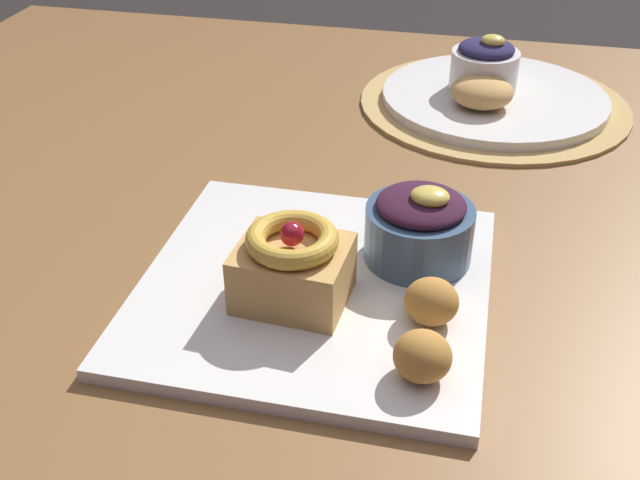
{
  "coord_description": "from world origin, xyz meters",
  "views": [
    {
      "loc": [
        0.04,
        -0.69,
        1.13
      ],
      "look_at": [
        -0.07,
        -0.16,
        0.77
      ],
      "focal_mm": 43.03,
      "sensor_mm": 36.0,
      "label": 1
    }
  ],
  "objects_px": {
    "fritter_middle": "(431,301)",
    "back_pastry": "(482,92)",
    "fritter_front": "(422,356)",
    "back_plate": "(494,97)",
    "back_ramekin": "(485,66)",
    "berry_ramekin": "(419,227)",
    "cake_slice": "(293,266)",
    "front_plate": "(315,286)"
  },
  "relations": [
    {
      "from": "fritter_middle",
      "to": "back_plate",
      "type": "height_order",
      "value": "fritter_middle"
    },
    {
      "from": "fritter_middle",
      "to": "back_ramekin",
      "type": "distance_m",
      "value": 0.47
    },
    {
      "from": "fritter_middle",
      "to": "back_pastry",
      "type": "relative_size",
      "value": 0.56
    },
    {
      "from": "back_plate",
      "to": "back_ramekin",
      "type": "xyz_separation_m",
      "value": [
        -0.02,
        0.01,
        0.04
      ]
    },
    {
      "from": "cake_slice",
      "to": "back_plate",
      "type": "bearing_deg",
      "value": 72.29
    },
    {
      "from": "fritter_front",
      "to": "back_pastry",
      "type": "relative_size",
      "value": 0.56
    },
    {
      "from": "cake_slice",
      "to": "fritter_front",
      "type": "height_order",
      "value": "cake_slice"
    },
    {
      "from": "front_plate",
      "to": "berry_ramekin",
      "type": "xyz_separation_m",
      "value": [
        0.08,
        0.05,
        0.04
      ]
    },
    {
      "from": "back_pastry",
      "to": "cake_slice",
      "type": "bearing_deg",
      "value": -107.44
    },
    {
      "from": "fritter_front",
      "to": "berry_ramekin",
      "type": "bearing_deg",
      "value": 97.69
    },
    {
      "from": "back_plate",
      "to": "back_ramekin",
      "type": "bearing_deg",
      "value": 159.09
    },
    {
      "from": "fritter_middle",
      "to": "back_pastry",
      "type": "bearing_deg",
      "value": 87.48
    },
    {
      "from": "cake_slice",
      "to": "back_pastry",
      "type": "relative_size",
      "value": 1.22
    },
    {
      "from": "front_plate",
      "to": "back_ramekin",
      "type": "xyz_separation_m",
      "value": [
        0.12,
        0.44,
        0.04
      ]
    },
    {
      "from": "berry_ramekin",
      "to": "back_plate",
      "type": "height_order",
      "value": "berry_ramekin"
    },
    {
      "from": "berry_ramekin",
      "to": "back_pastry",
      "type": "bearing_deg",
      "value": 83.45
    },
    {
      "from": "front_plate",
      "to": "cake_slice",
      "type": "bearing_deg",
      "value": -113.39
    },
    {
      "from": "front_plate",
      "to": "fritter_middle",
      "type": "bearing_deg",
      "value": -17.18
    },
    {
      "from": "fritter_middle",
      "to": "back_plate",
      "type": "xyz_separation_m",
      "value": [
        0.03,
        0.46,
        -0.02
      ]
    },
    {
      "from": "front_plate",
      "to": "cake_slice",
      "type": "height_order",
      "value": "cake_slice"
    },
    {
      "from": "front_plate",
      "to": "fritter_front",
      "type": "distance_m",
      "value": 0.14
    },
    {
      "from": "back_pastry",
      "to": "back_plate",
      "type": "bearing_deg",
      "value": 69.82
    },
    {
      "from": "back_ramekin",
      "to": "back_pastry",
      "type": "bearing_deg",
      "value": -89.25
    },
    {
      "from": "cake_slice",
      "to": "back_plate",
      "type": "distance_m",
      "value": 0.48
    },
    {
      "from": "fritter_front",
      "to": "cake_slice",
      "type": "bearing_deg",
      "value": 148.9
    },
    {
      "from": "fritter_front",
      "to": "back_plate",
      "type": "relative_size",
      "value": 0.15
    },
    {
      "from": "cake_slice",
      "to": "berry_ramekin",
      "type": "height_order",
      "value": "same"
    },
    {
      "from": "berry_ramekin",
      "to": "back_ramekin",
      "type": "distance_m",
      "value": 0.38
    },
    {
      "from": "back_plate",
      "to": "back_ramekin",
      "type": "height_order",
      "value": "back_ramekin"
    },
    {
      "from": "berry_ramekin",
      "to": "fritter_middle",
      "type": "xyz_separation_m",
      "value": [
        0.02,
        -0.08,
        -0.01
      ]
    },
    {
      "from": "fritter_front",
      "to": "back_ramekin",
      "type": "relative_size",
      "value": 0.5
    },
    {
      "from": "cake_slice",
      "to": "fritter_front",
      "type": "xyz_separation_m",
      "value": [
        0.11,
        -0.07,
        -0.01
      ]
    },
    {
      "from": "cake_slice",
      "to": "back_ramekin",
      "type": "distance_m",
      "value": 0.48
    },
    {
      "from": "fritter_front",
      "to": "fritter_middle",
      "type": "distance_m",
      "value": 0.06
    },
    {
      "from": "front_plate",
      "to": "back_plate",
      "type": "xyz_separation_m",
      "value": [
        0.13,
        0.43,
        0.01
      ]
    },
    {
      "from": "berry_ramekin",
      "to": "back_ramekin",
      "type": "relative_size",
      "value": 1.11
    },
    {
      "from": "fritter_front",
      "to": "back_plate",
      "type": "bearing_deg",
      "value": 86.24
    },
    {
      "from": "front_plate",
      "to": "cake_slice",
      "type": "xyz_separation_m",
      "value": [
        -0.01,
        -0.03,
        0.04
      ]
    },
    {
      "from": "back_ramekin",
      "to": "fritter_front",
      "type": "bearing_deg",
      "value": -91.9
    },
    {
      "from": "cake_slice",
      "to": "back_pastry",
      "type": "bearing_deg",
      "value": 72.56
    },
    {
      "from": "front_plate",
      "to": "back_pastry",
      "type": "distance_m",
      "value": 0.4
    },
    {
      "from": "front_plate",
      "to": "cake_slice",
      "type": "relative_size",
      "value": 3.13
    }
  ]
}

